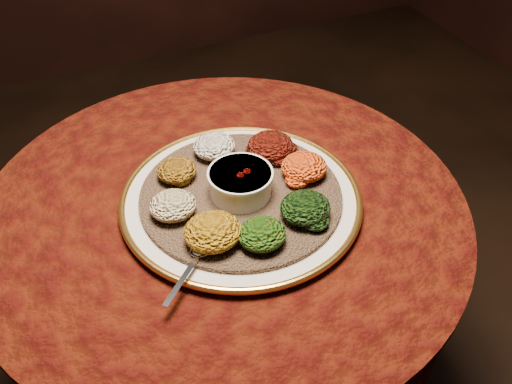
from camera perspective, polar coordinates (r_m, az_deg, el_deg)
name	(u,v)px	position (r m, az deg, el deg)	size (l,w,h in m)	color
table	(226,263)	(1.25, -3.01, -7.12)	(0.96, 0.96, 0.73)	black
platter	(241,199)	(1.11, -1.52, -0.74)	(0.50, 0.50, 0.02)	beige
injera	(241,195)	(1.10, -1.53, -0.33)	(0.39, 0.39, 0.01)	brown
stew_bowl	(240,181)	(1.08, -1.56, 1.06)	(0.12, 0.12, 0.05)	white
spoon	(199,254)	(0.98, -5.71, -6.21)	(0.12, 0.11, 0.01)	silver
portion_ayib	(214,146)	(1.18, -4.21, 4.58)	(0.09, 0.08, 0.04)	white
portion_kitfo	(270,146)	(1.18, 1.45, 4.65)	(0.10, 0.09, 0.05)	black
portion_tikil	(304,167)	(1.13, 4.81, 2.53)	(0.09, 0.09, 0.04)	#B3770E
portion_gomen	(305,208)	(1.04, 4.93, -1.58)	(0.09, 0.09, 0.04)	black
portion_mixveg	(262,234)	(0.99, 0.58, -4.22)	(0.09, 0.08, 0.04)	#9B210A
portion_kik	(213,232)	(0.99, -4.35, -3.97)	(0.10, 0.10, 0.05)	#AB7F0F
portion_timatim	(173,205)	(1.05, -8.31, -1.34)	(0.09, 0.08, 0.04)	maroon
portion_shiro	(177,170)	(1.13, -7.94, 2.17)	(0.08, 0.08, 0.04)	#8B5610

